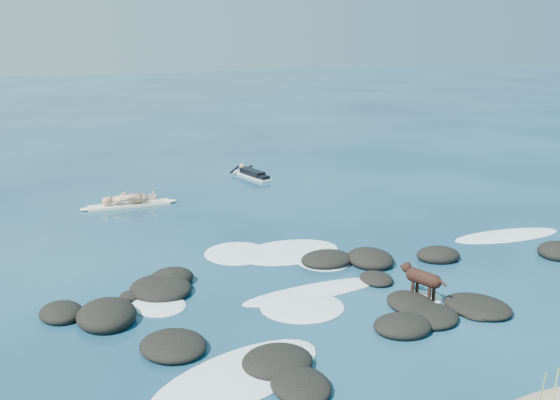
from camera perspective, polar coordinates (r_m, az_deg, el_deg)
name	(u,v)px	position (r m, az deg, el deg)	size (l,w,h in m)	color
ground	(346,272)	(15.81, 6.08, -6.60)	(160.00, 160.00, 0.00)	#0A2642
reef_rocks	(313,297)	(14.11, 3.02, -8.84)	(13.86, 6.61, 0.55)	black
breaking_foam	(312,285)	(14.96, 2.96, -7.79)	(13.79, 8.25, 0.12)	white
standing_surfer_rig	(128,186)	(21.97, -13.72, 1.30)	(3.31, 0.73, 1.88)	#FEF2CB
paddling_surfer_rig	(252,174)	(25.88, -2.58, 2.42)	(1.16, 2.54, 0.44)	white
dog	(421,278)	(14.33, 12.79, -6.94)	(0.56, 1.25, 0.81)	black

